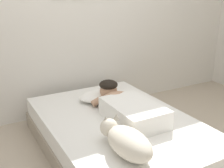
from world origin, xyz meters
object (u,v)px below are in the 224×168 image
Objects in this scene: bed at (118,135)px; pillow at (102,95)px; cell_phone at (130,109)px; person_lying at (126,106)px; coffee_cup at (107,97)px; dog at (126,141)px.

pillow is (0.08, 0.51, 0.23)m from bed.
person_lying is at bearing -137.53° from cell_phone.
dog is at bearing -110.19° from coffee_cup.
bed is at bearing -171.10° from person_lying.
pillow reaches higher than bed.
coffee_cup is at bearing 105.10° from cell_phone.
cell_phone is at bearing 30.13° from bed.
bed is at bearing 65.80° from dog.
bed is 2.17× the size of person_lying.
dog reaches higher than coffee_cup.
person_lying is 0.47m from coffee_cup.
cell_phone is (0.13, 0.11, -0.10)m from person_lying.
bed is 0.54m from coffee_cup.
cell_phone is (0.14, -0.38, -0.05)m from pillow.
person_lying is 0.66m from dog.
bed is at bearing -105.31° from coffee_cup.
bed is at bearing -99.19° from pillow.
bed is 0.66m from dog.
pillow reaches higher than cell_phone.
coffee_cup is at bearing -33.78° from pillow.
cell_phone is (0.22, 0.13, 0.18)m from bed.
cell_phone is (0.47, 0.68, -0.10)m from dog.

